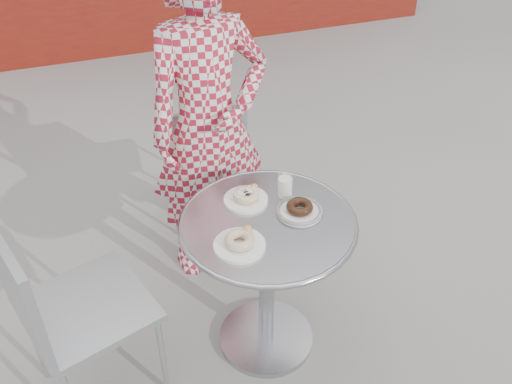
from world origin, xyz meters
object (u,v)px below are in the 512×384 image
object	(u,v)px
bistro_table	(267,254)
milk_cup	(285,186)
chair_far	(207,183)
plate_checker	(299,210)
seated_person	(209,125)
plate_near	(240,242)
plate_far	(246,197)
chair_left	(93,342)

from	to	relation	value
bistro_table	milk_cup	distance (m)	0.29
chair_far	plate_checker	distance (m)	1.09
seated_person	plate_checker	world-z (taller)	seated_person
seated_person	milk_cup	distance (m)	0.54
chair_far	plate_near	xyz separation A→B (m)	(-0.14, -1.07, 0.50)
plate_far	plate_near	world-z (taller)	plate_near
bistro_table	chair_left	xyz separation A→B (m)	(-0.76, 0.01, -0.26)
plate_near	bistro_table	bearing A→B (deg)	33.84
plate_far	milk_cup	size ratio (longest dim) A/B	1.79
chair_far	plate_checker	world-z (taller)	chair_far
seated_person	plate_checker	size ratio (longest dim) A/B	8.76
seated_person	plate_far	world-z (taller)	seated_person
chair_left	seated_person	xyz separation A→B (m)	(0.70, 0.64, 0.54)
seated_person	plate_near	distance (m)	0.76
chair_left	plate_near	size ratio (longest dim) A/B	4.83
bistro_table	plate_far	xyz separation A→B (m)	(-0.04, 0.16, 0.20)
plate_near	milk_cup	world-z (taller)	milk_cup
chair_far	bistro_table	bearing A→B (deg)	93.57
chair_far	plate_checker	bearing A→B (deg)	101.81
bistro_table	milk_cup	world-z (taller)	milk_cup
seated_person	milk_cup	xyz separation A→B (m)	(0.19, -0.51, -0.05)
bistro_table	plate_far	world-z (taller)	plate_far
milk_cup	plate_checker	bearing A→B (deg)	-84.48
bistro_table	seated_person	bearing A→B (deg)	95.19
plate_far	plate_checker	bearing A→B (deg)	-40.02
seated_person	plate_checker	distance (m)	0.67
seated_person	plate_checker	xyz separation A→B (m)	(0.20, -0.64, -0.08)
plate_checker	plate_near	bearing A→B (deg)	-159.36
chair_far	chair_left	xyz separation A→B (m)	(-0.75, -0.97, 0.04)
bistro_table	milk_cup	xyz separation A→B (m)	(0.13, 0.14, 0.23)
chair_left	plate_near	distance (m)	0.77
plate_checker	bistro_table	bearing A→B (deg)	-176.66
seated_person	plate_far	size ratio (longest dim) A/B	8.97
chair_left	plate_near	world-z (taller)	chair_left
plate_far	milk_cup	world-z (taller)	milk_cup
plate_far	milk_cup	bearing A→B (deg)	-6.96
bistro_table	chair_left	bearing A→B (deg)	179.59
chair_left	plate_far	distance (m)	0.87
chair_left	plate_far	xyz separation A→B (m)	(0.72, 0.15, 0.46)
seated_person	chair_left	bearing A→B (deg)	-146.45
chair_far	milk_cup	world-z (taller)	milk_cup
plate_checker	milk_cup	distance (m)	0.13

